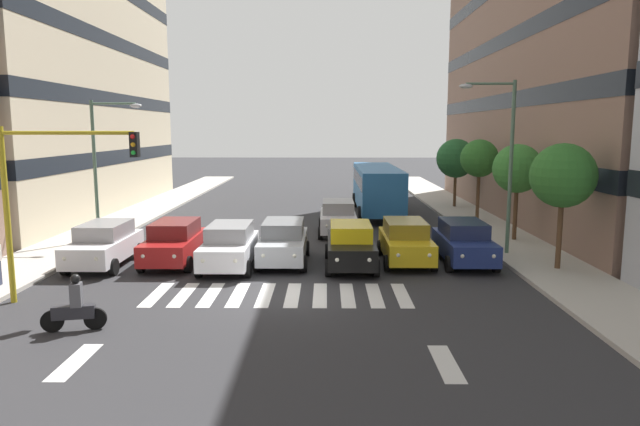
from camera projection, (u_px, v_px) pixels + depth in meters
The scene contains 24 objects.
ground_plane at pixel (279, 295), 18.82m from camera, with size 180.00×180.00×0.00m, color #2D2D30.
sidewalk_left at pixel (593, 294), 18.70m from camera, with size 3.19×90.00×0.15m, color #B2ADA3.
building_left_block_0 at pixel (586, 11), 33.43m from camera, with size 9.76×29.49×24.53m.
building_right_block_0 at pixel (37, 42), 36.12m from camera, with size 9.76×25.20×21.69m.
crosswalk_markings at pixel (279, 295), 18.82m from camera, with size 8.55×2.80×0.01m.
lane_arrow_0 at pixel (446, 363), 13.33m from camera, with size 0.50×2.20×0.01m, color silver.
lane_arrow_1 at pixel (75, 362), 13.42m from camera, with size 0.50×2.20×0.01m, color silver.
car_0 at pixel (464, 242), 23.10m from camera, with size 2.02×4.44×1.72m.
car_1 at pixel (406, 241), 23.26m from camera, with size 2.02×4.44×1.72m.
car_2 at pixel (351, 245), 22.51m from camera, with size 2.02×4.44×1.72m.
car_3 at pixel (283, 242), 23.18m from camera, with size 2.02×4.44×1.72m.
car_4 at pixel (230, 246), 22.36m from camera, with size 2.02×4.44×1.72m.
car_5 at pixel (174, 242), 23.09m from camera, with size 2.02×4.44×1.72m.
car_6 at pixel (104, 244), 22.68m from camera, with size 2.02×4.44×1.72m.
car_row2_0 at pixel (338, 217), 29.57m from camera, with size 2.02×4.44×1.72m.
bus_behind_traffic at pixel (377, 185), 36.39m from camera, with size 2.78×10.50×3.00m.
motorcycle_with_rider at pixel (74, 308), 15.40m from camera, with size 1.68×0.46×1.57m.
traffic_light_gantry at pixel (44, 186), 17.46m from camera, with size 4.27×0.36×5.50m.
street_lamp_left at pixel (503, 150), 23.89m from camera, with size 2.37×0.28×7.26m.
street_lamp_right at pixel (103, 156), 26.69m from camera, with size 2.42×0.28×6.57m.
street_tree_0 at pixel (563, 176), 21.30m from camera, with size 2.41×2.41×4.75m.
street_tree_1 at pixel (517, 169), 26.99m from camera, with size 2.32×2.32×4.56m.
street_tree_2 at pixel (479, 159), 32.62m from camera, with size 2.16×2.16×4.68m.
street_tree_3 at pixel (456, 159), 38.70m from camera, with size 2.63×2.63×4.59m.
Camera 1 is at (-1.54, 18.20, 5.43)m, focal length 32.07 mm.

